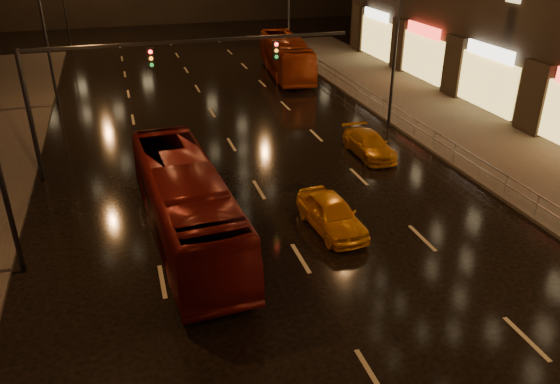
% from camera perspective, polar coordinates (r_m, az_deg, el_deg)
% --- Properties ---
extents(ground, '(140.00, 140.00, 0.00)m').
position_cam_1_polar(ground, '(28.67, -4.26, 3.59)').
color(ground, black).
rests_on(ground, ground).
extents(sidewalk_right, '(7.00, 70.00, 0.15)m').
position_cam_1_polar(sidewalk_right, '(30.32, 23.85, 2.77)').
color(sidewalk_right, '#38332D').
rests_on(sidewalk_right, ground).
extents(traffic_signal, '(15.31, 0.32, 6.20)m').
position_cam_1_polar(traffic_signal, '(26.64, -15.49, 11.70)').
color(traffic_signal, black).
rests_on(traffic_signal, ground).
extents(railing_right, '(0.05, 56.00, 1.00)m').
position_cam_1_polar(railing_right, '(30.35, 15.80, 5.77)').
color(railing_right, '#99999E').
rests_on(railing_right, sidewalk_right).
extents(bus_red, '(3.23, 11.05, 3.04)m').
position_cam_1_polar(bus_red, '(20.86, -9.81, -1.19)').
color(bus_red, '#610F0D').
rests_on(bus_red, ground).
extents(bus_curb, '(3.71, 11.06, 3.02)m').
position_cam_1_polar(bus_curb, '(44.93, 0.62, 14.02)').
color(bus_curb, '#912E0E').
rests_on(bus_curb, ground).
extents(taxi_near, '(1.95, 4.17, 1.38)m').
position_cam_1_polar(taxi_near, '(21.69, 5.41, -2.26)').
color(taxi_near, orange).
rests_on(taxi_near, ground).
extents(taxi_far, '(1.71, 4.12, 1.19)m').
position_cam_1_polar(taxi_far, '(29.12, 9.30, 4.94)').
color(taxi_far, '#BD7411').
rests_on(taxi_far, ground).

